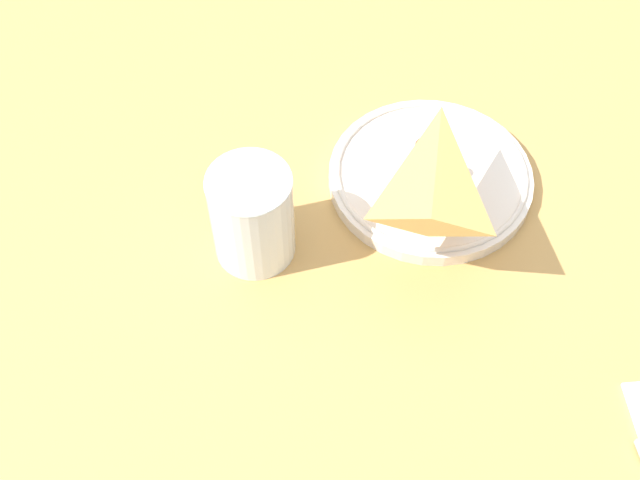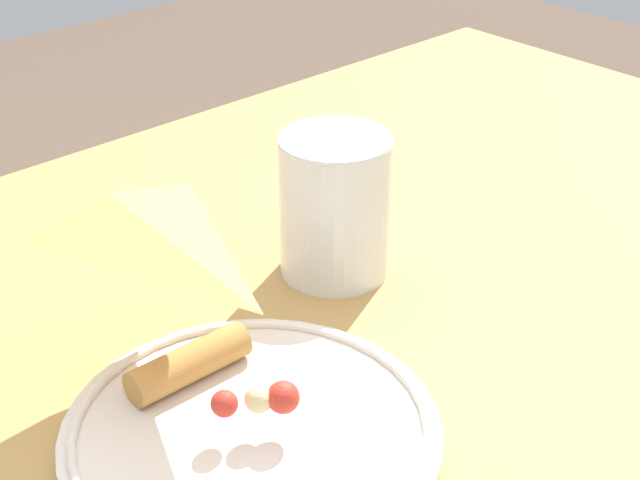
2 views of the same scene
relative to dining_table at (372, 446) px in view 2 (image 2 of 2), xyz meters
name	(u,v)px [view 2 (image 2 of 2)]	position (x,y,z in m)	size (l,w,h in m)	color
dining_table	(372,446)	(0.00, 0.00, 0.00)	(1.19, 0.83, 0.77)	tan
plate_pizza	(253,430)	(0.14, 0.04, 0.12)	(0.23, 0.23, 0.05)	silver
milk_glass	(335,210)	(-0.04, -0.08, 0.16)	(0.09, 0.09, 0.11)	white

